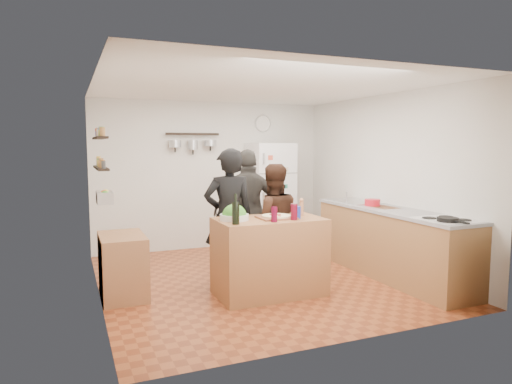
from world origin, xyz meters
name	(u,v)px	position (x,y,z in m)	size (l,w,h in m)	color
room_shell	(248,183)	(0.00, 0.39, 1.25)	(4.20, 4.20, 4.20)	brown
prep_island	(269,256)	(-0.12, -0.61, 0.46)	(1.25, 0.72, 0.91)	#A3663B
pizza_board	(276,217)	(-0.04, -0.63, 0.92)	(0.42, 0.34, 0.02)	brown
pizza	(276,216)	(-0.04, -0.63, 0.94)	(0.34, 0.34, 0.02)	beige
salad_bowl	(234,217)	(-0.54, -0.56, 0.94)	(0.34, 0.34, 0.07)	silver
wine_bottle	(236,213)	(-0.62, -0.83, 1.03)	(0.08, 0.08, 0.25)	black
wine_glass_near	(274,214)	(-0.17, -0.85, 1.00)	(0.07, 0.07, 0.17)	#52071F
wine_glass_far	(294,212)	(0.10, -0.81, 1.00)	(0.08, 0.08, 0.19)	#560718
pepper_mill	(301,209)	(0.33, -0.56, 0.99)	(0.05, 0.05, 0.17)	#A76A46
salt_canister	(297,212)	(0.18, -0.73, 0.98)	(0.09, 0.09, 0.14)	navy
person_left	(229,217)	(-0.45, -0.08, 0.86)	(0.63, 0.41, 1.73)	black
person_center	(272,223)	(0.12, -0.16, 0.77)	(0.74, 0.58, 1.53)	black
person_back	(249,210)	(0.05, 0.46, 0.86)	(1.00, 0.42, 1.71)	#2C2A27
counter_run	(391,243)	(1.70, -0.55, 0.45)	(0.63, 2.63, 0.90)	#9E7042
stove_top	(446,220)	(1.70, -1.50, 0.91)	(0.60, 0.62, 0.02)	white
skillet	(448,219)	(1.60, -1.62, 0.94)	(0.23, 0.23, 0.04)	black
sink	(355,202)	(1.70, 0.30, 0.92)	(0.50, 0.80, 0.03)	silver
cutting_board	(384,208)	(1.70, -0.38, 0.91)	(0.30, 0.40, 0.02)	brown
red_bowl	(372,202)	(1.65, -0.19, 0.96)	(0.21, 0.21, 0.09)	red
fridge	(270,195)	(0.95, 1.75, 0.90)	(0.70, 0.68, 1.80)	white
wall_clock	(263,124)	(0.95, 2.08, 2.15)	(0.30, 0.30, 0.03)	silver
spice_shelf_lower	(101,168)	(-1.93, 0.20, 1.50)	(0.12, 1.00, 0.03)	black
spice_shelf_upper	(100,138)	(-1.93, 0.20, 1.85)	(0.12, 1.00, 0.03)	black
produce_basket	(105,197)	(-1.90, 0.20, 1.15)	(0.18, 0.35, 0.14)	silver
side_table	(123,266)	(-1.74, -0.04, 0.36)	(0.50, 0.80, 0.73)	#AB7448
pot_rack	(193,134)	(-0.35, 2.00, 1.95)	(0.90, 0.04, 0.04)	black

